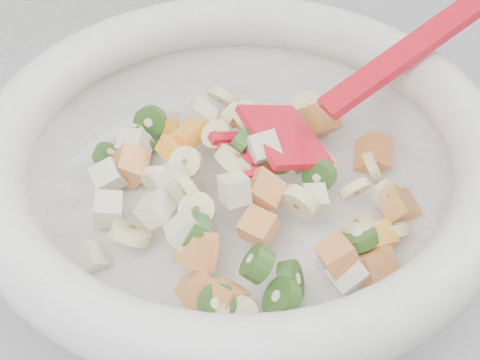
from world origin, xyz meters
TOP-DOWN VIEW (x-y plane):
  - mixing_bowl at (0.14, 1.43)m, footprint 0.44×0.36m

SIDE VIEW (x-z plane):
  - mixing_bowl at x=0.14m, z-range 0.88..1.03m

